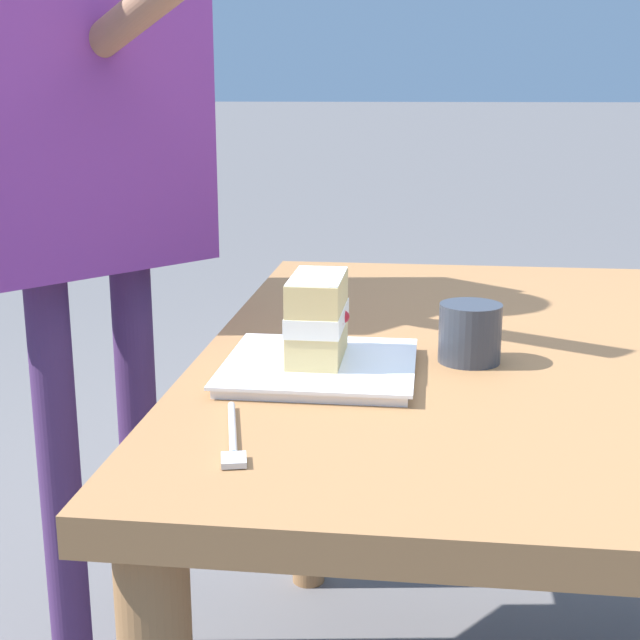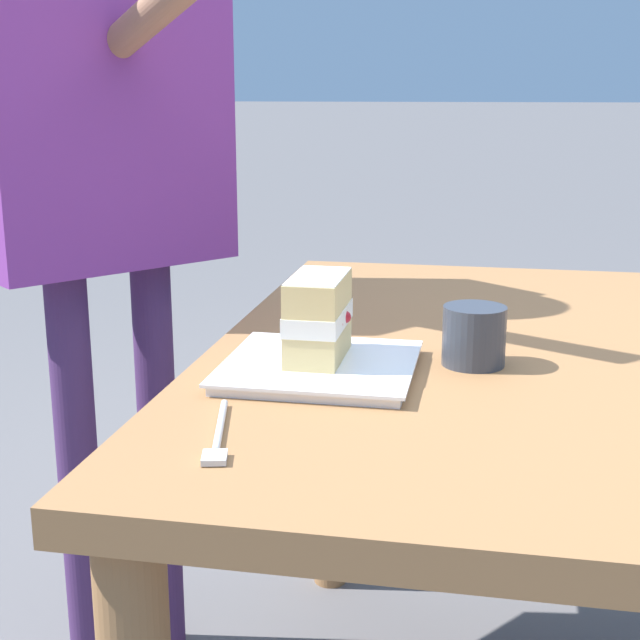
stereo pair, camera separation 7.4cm
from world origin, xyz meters
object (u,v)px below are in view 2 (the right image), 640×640
Objects in this scene: patio_table at (572,417)px; diner_person at (100,114)px; dessert_fork at (219,435)px; dessert_plate at (320,367)px; cake_slice at (318,317)px; coffee_cup at (474,335)px.

diner_person is at bearing 77.72° from patio_table.
dessert_fork reaches higher than patio_table.
cake_slice reaches higher than dessert_plate.
patio_table is 14.33× the size of coffee_cup.
diner_person reaches higher than patio_table.
dessert_plate is 0.16× the size of diner_person.
patio_table is at bearing -65.28° from cake_slice.
dessert_fork is (-0.40, 0.38, 0.10)m from patio_table.
coffee_cup is 0.72m from diner_person.
dessert_plate is at bearing -14.27° from dessert_fork.
diner_person is (0.56, 0.36, 0.30)m from dessert_fork.
diner_person reaches higher than cake_slice.
cake_slice is 0.77× the size of dessert_fork.
coffee_cup reaches higher than dessert_fork.
diner_person is (0.16, 0.75, 0.40)m from patio_table.
dessert_plate is 1.83× the size of cake_slice.
dessert_plate is 0.20m from coffee_cup.
diner_person is (0.31, 0.42, 0.24)m from cake_slice.
coffee_cup is at bearing -72.77° from cake_slice.
cake_slice is 0.20m from coffee_cup.
dessert_plate is at bearing 111.47° from coffee_cup.
dessert_fork is at bearing 167.56° from cake_slice.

